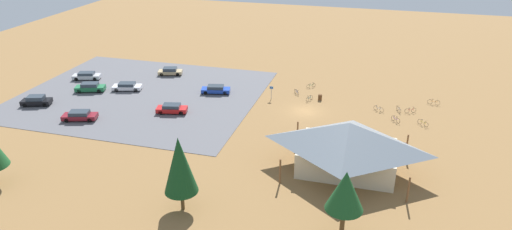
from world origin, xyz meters
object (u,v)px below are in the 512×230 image
at_px(trash_bin, 320,97).
at_px(car_silver_aisle_side, 87,76).
at_px(bicycle_teal_near_sign, 309,98).
at_px(bike_pavilion, 348,143).
at_px(bicycle_white_trailside, 399,110).
at_px(car_green_second_row, 90,87).
at_px(pine_west, 180,165).
at_px(bicycle_purple_lone_west, 396,119).
at_px(bicycle_orange_edge_north, 434,102).
at_px(bicycle_yellow_yard_front, 423,123).
at_px(bicycle_blue_by_bin, 297,92).
at_px(car_tan_by_curb, 170,71).
at_px(bicycle_red_edge_south, 410,110).
at_px(car_red_near_entry, 172,108).
at_px(pine_center, 345,191).
at_px(bicycle_silver_lone_east, 379,109).
at_px(car_blue_far_end, 216,89).
at_px(car_black_end_stall, 36,101).
at_px(lot_sign, 271,91).
at_px(car_white_mid_lot, 127,86).
at_px(car_maroon_inner_stall, 80,116).
at_px(bicycle_green_yard_right, 311,86).
at_px(visitor_at_bikes, 405,148).

height_order(trash_bin, car_silver_aisle_side, car_silver_aisle_side).
bearing_deg(car_silver_aisle_side, bicycle_teal_near_sign, -178.53).
relative_size(bike_pavilion, bicycle_white_trailside, 8.65).
distance_m(bicycle_white_trailside, car_green_second_row, 49.07).
xyz_separation_m(pine_west, bicycle_purple_lone_west, (-20.45, -27.27, -4.70)).
height_order(bicycle_orange_edge_north, bicycle_yellow_yard_front, bicycle_orange_edge_north).
height_order(bicycle_blue_by_bin, car_tan_by_curb, car_tan_by_curb).
height_order(bicycle_red_edge_south, car_red_near_entry, car_red_near_entry).
height_order(pine_west, pine_center, pine_west).
bearing_deg(bicycle_orange_edge_north, car_silver_aisle_side, 4.51).
bearing_deg(bicycle_yellow_yard_front, car_silver_aisle_side, -3.81).
bearing_deg(car_tan_by_curb, car_green_second_row, 50.76).
height_order(pine_center, car_red_near_entry, pine_center).
height_order(bike_pavilion, bicycle_white_trailside, bike_pavilion).
bearing_deg(bicycle_silver_lone_east, bicycle_teal_near_sign, -7.28).
bearing_deg(bicycle_purple_lone_west, bike_pavilion, 70.04).
xyz_separation_m(car_red_near_entry, car_tan_by_curb, (7.56, -15.46, -0.00)).
bearing_deg(car_red_near_entry, pine_west, 117.65).
relative_size(pine_center, bicycle_purple_lone_west, 5.26).
xyz_separation_m(bicycle_white_trailside, bicycle_red_edge_south, (-1.66, -0.07, 0.02)).
bearing_deg(car_blue_far_end, car_black_end_stall, 26.18).
bearing_deg(lot_sign, bicycle_teal_near_sign, -170.71).
xyz_separation_m(lot_sign, bicycle_purple_lone_west, (-18.98, 3.58, -1.02)).
bearing_deg(pine_west, car_white_mid_lot, -51.41).
relative_size(bicycle_white_trailside, bicycle_red_edge_south, 0.98).
bearing_deg(bicycle_purple_lone_west, car_green_second_row, 1.60).
relative_size(car_maroon_inner_stall, car_tan_by_curb, 1.12).
bearing_deg(car_red_near_entry, bicycle_purple_lone_west, -169.83).
height_order(lot_sign, bicycle_orange_edge_north, lot_sign).
bearing_deg(lot_sign, car_white_mid_lot, 6.59).
xyz_separation_m(pine_center, car_black_end_stall, (48.27, -18.49, -4.10)).
relative_size(bike_pavilion, car_maroon_inner_stall, 2.71).
relative_size(trash_bin, car_maroon_inner_stall, 0.18).
relative_size(bicycle_green_yard_right, bicycle_teal_near_sign, 0.89).
xyz_separation_m(bicycle_red_edge_south, car_white_mid_lot, (44.95, 3.03, 0.30)).
bearing_deg(car_blue_far_end, bicycle_red_edge_south, -179.34).
relative_size(car_maroon_inner_stall, car_blue_far_end, 1.04).
relative_size(bicycle_yellow_yard_front, car_tan_by_curb, 0.31).
relative_size(car_black_end_stall, visitor_at_bikes, 2.76).
bearing_deg(pine_west, pine_center, -179.43).
relative_size(bicycle_orange_edge_north, bicycle_yellow_yard_front, 1.32).
bearing_deg(pine_west, bicycle_white_trailside, -123.90).
relative_size(bicycle_green_yard_right, visitor_at_bikes, 0.76).
bearing_deg(visitor_at_bikes, bicycle_yellow_yard_front, -105.55).
relative_size(car_green_second_row, visitor_at_bikes, 2.96).
bearing_deg(car_white_mid_lot, trash_bin, -171.93).
bearing_deg(lot_sign, visitor_at_bikes, 146.87).
distance_m(bicycle_blue_by_bin, bicycle_red_edge_south, 17.83).
xyz_separation_m(lot_sign, car_silver_aisle_side, (33.39, 0.04, -0.70)).
height_order(bicycle_purple_lone_west, car_white_mid_lot, car_white_mid_lot).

